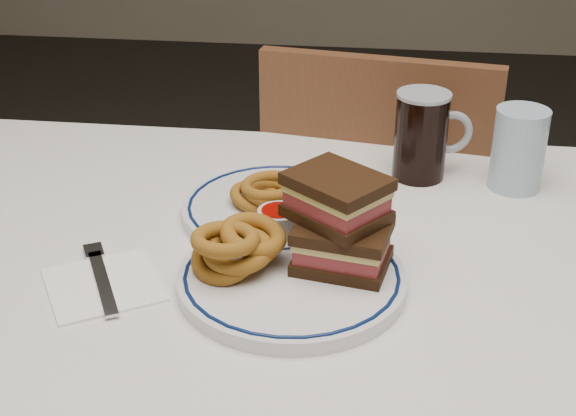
# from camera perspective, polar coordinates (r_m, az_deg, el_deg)

# --- Properties ---
(dining_table) EXTENTS (1.27, 0.87, 0.75)m
(dining_table) POSITION_cam_1_polar(r_m,az_deg,el_deg) (1.11, -0.38, -8.35)
(dining_table) COLOR silver
(dining_table) RESTS_ON floor
(chair_far) EXTENTS (0.47, 0.47, 0.90)m
(chair_far) POSITION_cam_1_polar(r_m,az_deg,el_deg) (1.63, 6.51, -2.13)
(chair_far) COLOR #462416
(chair_far) RESTS_ON floor
(main_plate) EXTENTS (0.28, 0.28, 0.02)m
(main_plate) POSITION_cam_1_polar(r_m,az_deg,el_deg) (0.99, 0.27, -5.02)
(main_plate) COLOR silver
(main_plate) RESTS_ON dining_table
(reuben_sandwich) EXTENTS (0.15, 0.14, 0.12)m
(reuben_sandwich) POSITION_cam_1_polar(r_m,az_deg,el_deg) (0.98, 3.70, -0.97)
(reuben_sandwich) COLOR black
(reuben_sandwich) RESTS_ON main_plate
(onion_rings_main) EXTENTS (0.13, 0.12, 0.08)m
(onion_rings_main) POSITION_cam_1_polar(r_m,az_deg,el_deg) (0.99, -3.58, -2.80)
(onion_rings_main) COLOR brown
(onion_rings_main) RESTS_ON main_plate
(ketchup_ramekin) EXTENTS (0.06, 0.06, 0.03)m
(ketchup_ramekin) POSITION_cam_1_polar(r_m,az_deg,el_deg) (1.07, -0.65, -0.84)
(ketchup_ramekin) COLOR silver
(ketchup_ramekin) RESTS_ON main_plate
(beer_mug) EXTENTS (0.12, 0.08, 0.14)m
(beer_mug) POSITION_cam_1_polar(r_m,az_deg,el_deg) (1.27, 9.56, 5.16)
(beer_mug) COLOR black
(beer_mug) RESTS_ON dining_table
(water_glass) EXTENTS (0.08, 0.08, 0.13)m
(water_glass) POSITION_cam_1_polar(r_m,az_deg,el_deg) (1.26, 16.07, 4.04)
(water_glass) COLOR #9CB8CA
(water_glass) RESTS_ON dining_table
(far_plate) EXTENTS (0.27, 0.27, 0.02)m
(far_plate) POSITION_cam_1_polar(r_m,az_deg,el_deg) (1.15, -0.74, -0.06)
(far_plate) COLOR silver
(far_plate) RESTS_ON dining_table
(onion_rings_far) EXTENTS (0.11, 0.09, 0.05)m
(onion_rings_far) POSITION_cam_1_polar(r_m,az_deg,el_deg) (1.15, -1.52, 1.16)
(onion_rings_far) COLOR brown
(onion_rings_far) RESTS_ON far_plate
(napkin_fork) EXTENTS (0.18, 0.18, 0.01)m
(napkin_fork) POSITION_cam_1_polar(r_m,az_deg,el_deg) (1.03, -13.05, -5.24)
(napkin_fork) COLOR white
(napkin_fork) RESTS_ON dining_table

